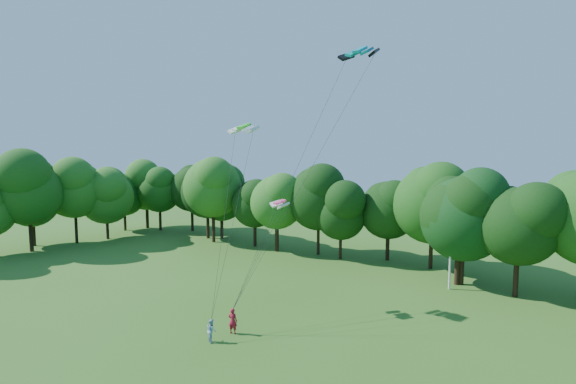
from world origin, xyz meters
The scene contains 9 objects.
utility_pole centered at (6.01, 32.04, 3.89)m, with size 1.50×0.29×7.52m.
kite_flyer_left centered at (-3.16, 12.04, 0.95)m, with size 0.69×0.45×1.89m, color #AC162C.
kite_flyer_right centered at (-3.38, 10.15, 0.81)m, with size 0.79×0.61×1.62m, color #9EC0DB.
kite_teal centered at (2.56, 20.03, 20.79)m, with size 3.02×1.40×0.69m.
kite_green centered at (-6.79, 17.30, 15.30)m, with size 2.84×1.43×0.56m.
kite_pink centered at (-3.78, 18.32, 9.02)m, with size 2.18×1.67×0.40m.
tree_back_west centered at (-28.67, 35.66, 7.57)m, with size 8.33×8.33×12.12m.
tree_back_center centered at (6.46, 34.27, 8.25)m, with size 9.08×9.08×13.21m.
tree_flank_west centered at (-45.45, 16.35, 6.91)m, with size 7.62×7.62×11.08m.
Camera 1 is at (19.25, -10.51, 13.56)m, focal length 28.00 mm.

